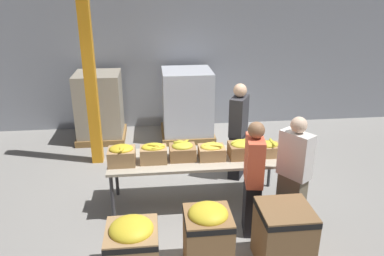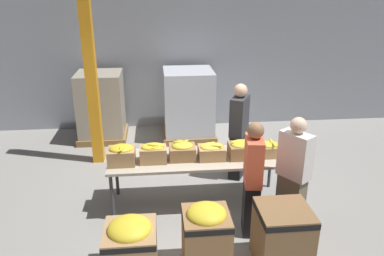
{
  "view_description": "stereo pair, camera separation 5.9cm",
  "coord_description": "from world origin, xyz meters",
  "px_view_note": "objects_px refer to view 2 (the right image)",
  "views": [
    {
      "loc": [
        -0.62,
        -4.96,
        3.15
      ],
      "look_at": [
        -0.06,
        0.21,
        1.15
      ],
      "focal_mm": 35.0,
      "sensor_mm": 36.0,
      "label": 1
    },
    {
      "loc": [
        -0.56,
        -4.97,
        3.15
      ],
      "look_at": [
        -0.06,
        0.21,
        1.15
      ],
      "focal_mm": 35.0,
      "sensor_mm": 36.0,
      "label": 2
    }
  ],
  "objects_px": {
    "volunteer_1": "(252,180)",
    "pallet_stack_0": "(101,107)",
    "banana_box_1": "(153,152)",
    "donation_bin_0": "(131,246)",
    "donation_bin_2": "(282,235)",
    "banana_box_4": "(242,149)",
    "volunteer_2": "(239,132)",
    "donation_bin_1": "(206,236)",
    "banana_box_3": "(212,151)",
    "support_pillar": "(89,56)",
    "banana_box_5": "(268,149)",
    "volunteer_0": "(293,174)",
    "pallet_stack_1": "(188,104)",
    "banana_box_0": "(121,154)",
    "sorting_table": "(197,161)",
    "banana_box_2": "(182,151)"
  },
  "relations": [
    {
      "from": "volunteer_1",
      "to": "pallet_stack_0",
      "type": "bearing_deg",
      "value": 42.52
    },
    {
      "from": "banana_box_1",
      "to": "donation_bin_0",
      "type": "height_order",
      "value": "banana_box_1"
    },
    {
      "from": "donation_bin_2",
      "to": "banana_box_4",
      "type": "bearing_deg",
      "value": 97.83
    },
    {
      "from": "banana_box_1",
      "to": "volunteer_1",
      "type": "height_order",
      "value": "volunteer_1"
    },
    {
      "from": "volunteer_2",
      "to": "donation_bin_1",
      "type": "relative_size",
      "value": 1.96
    },
    {
      "from": "volunteer_2",
      "to": "banana_box_3",
      "type": "bearing_deg",
      "value": -6.74
    },
    {
      "from": "support_pillar",
      "to": "pallet_stack_0",
      "type": "distance_m",
      "value": 1.72
    },
    {
      "from": "banana_box_5",
      "to": "volunteer_2",
      "type": "height_order",
      "value": "volunteer_2"
    },
    {
      "from": "volunteer_1",
      "to": "donation_bin_1",
      "type": "height_order",
      "value": "volunteer_1"
    },
    {
      "from": "banana_box_5",
      "to": "banana_box_3",
      "type": "bearing_deg",
      "value": -178.47
    },
    {
      "from": "banana_box_5",
      "to": "volunteer_0",
      "type": "height_order",
      "value": "volunteer_0"
    },
    {
      "from": "banana_box_5",
      "to": "pallet_stack_0",
      "type": "height_order",
      "value": "pallet_stack_0"
    },
    {
      "from": "banana_box_1",
      "to": "pallet_stack_1",
      "type": "distance_m",
      "value": 2.9
    },
    {
      "from": "banana_box_0",
      "to": "banana_box_1",
      "type": "relative_size",
      "value": 1.0
    },
    {
      "from": "banana_box_3",
      "to": "donation_bin_1",
      "type": "height_order",
      "value": "banana_box_3"
    },
    {
      "from": "sorting_table",
      "to": "banana_box_0",
      "type": "bearing_deg",
      "value": -175.25
    },
    {
      "from": "pallet_stack_0",
      "to": "support_pillar",
      "type": "bearing_deg",
      "value": -87.47
    },
    {
      "from": "donation_bin_1",
      "to": "banana_box_4",
      "type": "bearing_deg",
      "value": 63.16
    },
    {
      "from": "banana_box_4",
      "to": "donation_bin_2",
      "type": "bearing_deg",
      "value": -82.17
    },
    {
      "from": "banana_box_0",
      "to": "banana_box_1",
      "type": "xyz_separation_m",
      "value": [
        0.45,
        0.02,
        -0.0
      ]
    },
    {
      "from": "sorting_table",
      "to": "banana_box_3",
      "type": "distance_m",
      "value": 0.27
    },
    {
      "from": "banana_box_2",
      "to": "banana_box_4",
      "type": "distance_m",
      "value": 0.88
    },
    {
      "from": "banana_box_3",
      "to": "volunteer_0",
      "type": "relative_size",
      "value": 0.24
    },
    {
      "from": "banana_box_5",
      "to": "donation_bin_2",
      "type": "xyz_separation_m",
      "value": [
        -0.21,
        -1.42,
        -0.46
      ]
    },
    {
      "from": "banana_box_2",
      "to": "volunteer_0",
      "type": "relative_size",
      "value": 0.24
    },
    {
      "from": "banana_box_0",
      "to": "volunteer_0",
      "type": "bearing_deg",
      "value": -14.81
    },
    {
      "from": "volunteer_1",
      "to": "donation_bin_0",
      "type": "relative_size",
      "value": 2.2
    },
    {
      "from": "banana_box_2",
      "to": "volunteer_1",
      "type": "height_order",
      "value": "volunteer_1"
    },
    {
      "from": "banana_box_2",
      "to": "pallet_stack_1",
      "type": "height_order",
      "value": "pallet_stack_1"
    },
    {
      "from": "banana_box_5",
      "to": "pallet_stack_0",
      "type": "bearing_deg",
      "value": 135.02
    },
    {
      "from": "volunteer_1",
      "to": "support_pillar",
      "type": "height_order",
      "value": "support_pillar"
    },
    {
      "from": "banana_box_5",
      "to": "donation_bin_1",
      "type": "xyz_separation_m",
      "value": [
        -1.11,
        -1.42,
        -0.42
      ]
    },
    {
      "from": "banana_box_0",
      "to": "pallet_stack_1",
      "type": "height_order",
      "value": "pallet_stack_1"
    },
    {
      "from": "banana_box_3",
      "to": "support_pillar",
      "type": "distance_m",
      "value": 2.78
    },
    {
      "from": "volunteer_0",
      "to": "banana_box_0",
      "type": "bearing_deg",
      "value": 41.43
    },
    {
      "from": "banana_box_2",
      "to": "pallet_stack_0",
      "type": "distance_m",
      "value": 3.18
    },
    {
      "from": "sorting_table",
      "to": "banana_box_0",
      "type": "xyz_separation_m",
      "value": [
        -1.09,
        -0.09,
        0.2
      ]
    },
    {
      "from": "banana_box_0",
      "to": "volunteer_1",
      "type": "height_order",
      "value": "volunteer_1"
    },
    {
      "from": "donation_bin_0",
      "to": "support_pillar",
      "type": "height_order",
      "value": "support_pillar"
    },
    {
      "from": "sorting_table",
      "to": "banana_box_5",
      "type": "height_order",
      "value": "banana_box_5"
    },
    {
      "from": "banana_box_4",
      "to": "volunteer_1",
      "type": "relative_size",
      "value": 0.24
    },
    {
      "from": "banana_box_4",
      "to": "donation_bin_1",
      "type": "distance_m",
      "value": 1.63
    },
    {
      "from": "volunteer_0",
      "to": "donation_bin_2",
      "type": "height_order",
      "value": "volunteer_0"
    },
    {
      "from": "banana_box_5",
      "to": "pallet_stack_1",
      "type": "bearing_deg",
      "value": 108.95
    },
    {
      "from": "volunteer_1",
      "to": "volunteer_2",
      "type": "relative_size",
      "value": 0.95
    },
    {
      "from": "volunteer_0",
      "to": "pallet_stack_0",
      "type": "bearing_deg",
      "value": 6.7
    },
    {
      "from": "sorting_table",
      "to": "pallet_stack_1",
      "type": "height_order",
      "value": "pallet_stack_1"
    },
    {
      "from": "banana_box_0",
      "to": "banana_box_4",
      "type": "height_order",
      "value": "banana_box_0"
    },
    {
      "from": "sorting_table",
      "to": "banana_box_1",
      "type": "xyz_separation_m",
      "value": [
        -0.64,
        -0.07,
        0.19
      ]
    },
    {
      "from": "donation_bin_2",
      "to": "pallet_stack_1",
      "type": "xyz_separation_m",
      "value": [
        -0.74,
        4.17,
        0.32
      ]
    }
  ]
}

